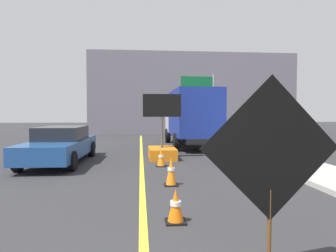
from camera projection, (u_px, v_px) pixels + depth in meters
name	position (u px, v px, depth m)	size (l,w,h in m)	color
lane_center_stripe	(142.00, 191.00, 7.28)	(0.14, 36.00, 0.01)	yellow
roadwork_sign	(271.00, 152.00, 3.34)	(1.63, 0.10, 2.33)	#593819
arrow_board_trailer	(162.00, 147.00, 12.53)	(1.60, 1.82, 2.70)	orange
box_truck	(191.00, 116.00, 16.90)	(2.46, 6.73, 3.13)	black
pickup_car	(61.00, 145.00, 11.45)	(2.06, 5.13, 1.38)	navy
highway_guide_sign	(204.00, 94.00, 23.71)	(2.78, 0.38, 5.00)	gray
far_building_block	(188.00, 95.00, 30.52)	(19.04, 7.64, 7.41)	slate
traffic_cone_near_sign	(176.00, 206.00, 5.20)	(0.36, 0.36, 0.59)	black
traffic_cone_mid_lane	(171.00, 171.00, 7.86)	(0.36, 0.36, 0.76)	black
traffic_cone_far_lane	(161.00, 158.00, 10.66)	(0.36, 0.36, 0.64)	black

